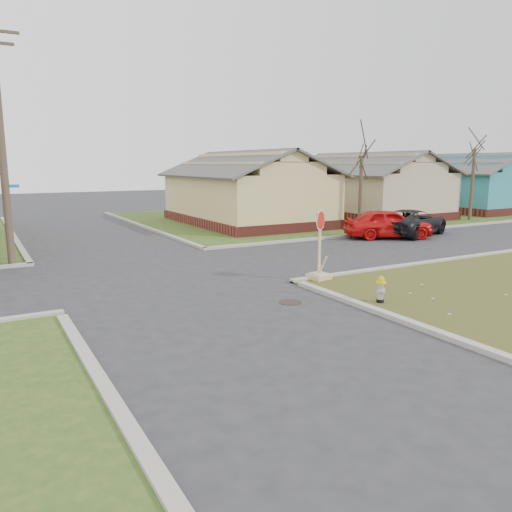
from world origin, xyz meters
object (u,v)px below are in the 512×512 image
fire_hydrant (381,288)px  stop_sign (319,264)px  red_sedan (388,224)px  dark_pickup (412,222)px  utility_pole (1,140)px

fire_hydrant → stop_sign: (0.23, 3.13, 0.09)m
red_sedan → dark_pickup: size_ratio=0.89×
utility_pole → dark_pickup: size_ratio=1.80×
stop_sign → red_sedan: (8.84, 5.97, 0.21)m
fire_hydrant → utility_pole: bearing=112.6°
fire_hydrant → red_sedan: bearing=29.4°
utility_pole → red_sedan: bearing=-5.4°
utility_pole → dark_pickup: utility_pole is taller
fire_hydrant → stop_sign: stop_sign is taller
red_sedan → fire_hydrant: bearing=158.9°
dark_pickup → stop_sign: bearing=102.2°
utility_pole → red_sedan: utility_pole is taller
utility_pole → stop_sign: utility_pole is taller
dark_pickup → utility_pole: bearing=68.1°
fire_hydrant → stop_sign: 3.14m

